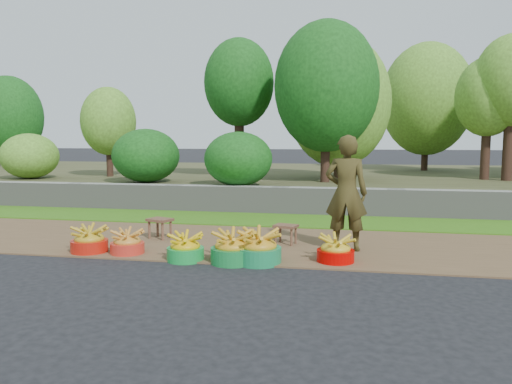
% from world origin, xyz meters
% --- Properties ---
extents(ground_plane, '(120.00, 120.00, 0.00)m').
position_xyz_m(ground_plane, '(0.00, 0.00, 0.00)').
color(ground_plane, black).
rests_on(ground_plane, ground).
extents(dirt_shoulder, '(80.00, 2.50, 0.02)m').
position_xyz_m(dirt_shoulder, '(0.00, 1.25, 0.01)').
color(dirt_shoulder, brown).
rests_on(dirt_shoulder, ground).
extents(grass_verge, '(80.00, 1.50, 0.04)m').
position_xyz_m(grass_verge, '(0.00, 3.25, 0.02)').
color(grass_verge, '#387015').
rests_on(grass_verge, ground).
extents(retaining_wall, '(80.00, 0.35, 0.55)m').
position_xyz_m(retaining_wall, '(0.00, 4.10, 0.28)').
color(retaining_wall, gray).
rests_on(retaining_wall, ground).
extents(earth_bank, '(80.00, 10.00, 0.50)m').
position_xyz_m(earth_bank, '(0.00, 9.00, 0.25)').
color(earth_bank, '#434326').
rests_on(earth_bank, ground).
extents(vegetation, '(30.84, 8.20, 4.63)m').
position_xyz_m(vegetation, '(3.09, 8.07, 2.58)').
color(vegetation, '#301D15').
rests_on(vegetation, earth_bank).
extents(basin_a, '(0.49, 0.49, 0.36)m').
position_xyz_m(basin_a, '(-2.02, 0.28, 0.16)').
color(basin_a, '#B8190C').
rests_on(basin_a, ground).
extents(basin_b, '(0.44, 0.44, 0.33)m').
position_xyz_m(basin_b, '(-1.49, 0.30, 0.15)').
color(basin_b, red).
rests_on(basin_b, ground).
extents(basin_c, '(0.46, 0.46, 0.35)m').
position_xyz_m(basin_c, '(-0.63, 0.13, 0.15)').
color(basin_c, '#159339').
rests_on(basin_c, ground).
extents(basin_d, '(0.53, 0.53, 0.40)m').
position_xyz_m(basin_d, '(-0.03, 0.13, 0.18)').
color(basin_d, '#167734').
rests_on(basin_d, ground).
extents(basin_e, '(0.56, 0.56, 0.42)m').
position_xyz_m(basin_e, '(0.29, 0.17, 0.19)').
color(basin_e, '#177B46').
rests_on(basin_e, ground).
extents(basin_f, '(0.45, 0.45, 0.34)m').
position_xyz_m(basin_f, '(1.21, 0.37, 0.15)').
color(basin_f, '#C40200').
rests_on(basin_f, ground).
extents(stool_left, '(0.41, 0.37, 0.30)m').
position_xyz_m(stool_left, '(-1.43, 1.28, 0.26)').
color(stool_left, brown).
rests_on(stool_left, dirt_shoulder).
extents(stool_right, '(0.36, 0.31, 0.28)m').
position_xyz_m(stool_right, '(0.48, 1.25, 0.24)').
color(stool_right, brown).
rests_on(stool_right, dirt_shoulder).
extents(vendor_woman, '(0.59, 0.41, 1.54)m').
position_xyz_m(vendor_woman, '(1.32, 1.04, 0.79)').
color(vendor_woman, black).
rests_on(vendor_woman, dirt_shoulder).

